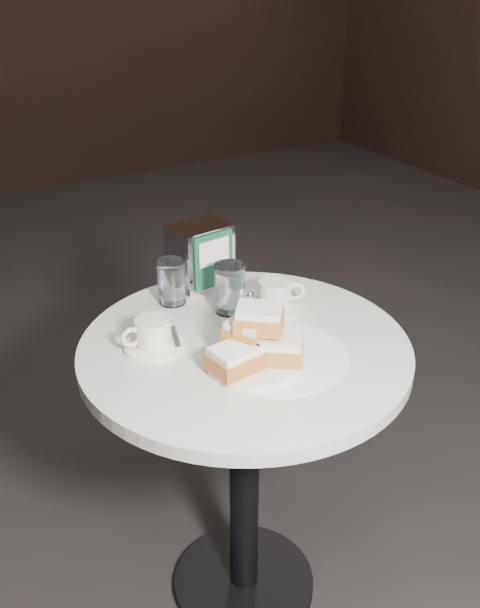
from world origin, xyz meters
name	(u,v)px	position (x,y,z in m)	size (l,w,h in m)	color
ground	(244,586)	(0.00, 0.00, 0.00)	(7.00, 7.00, 0.00)	black
cafe_table	(244,419)	(0.00, 0.00, 0.55)	(0.70, 0.70, 0.74)	black
sugar_spill	(278,356)	(0.03, -0.08, 0.75)	(0.29, 0.29, 0.00)	white
beignet_plate	(255,345)	(-0.02, -0.08, 0.79)	(0.22, 0.22, 0.12)	silver
coffee_cup_left	(153,336)	(-0.17, 0.08, 0.77)	(0.14, 0.13, 0.07)	white
coffee_cup_right	(275,296)	(0.14, 0.10, 0.77)	(0.17, 0.17, 0.07)	silver
water_glass_left	(172,282)	(-0.05, 0.24, 0.80)	(0.07, 0.07, 0.11)	white
water_glass_right	(230,289)	(0.04, 0.14, 0.80)	(0.09, 0.09, 0.11)	white
napkin_dispenser	(200,255)	(0.05, 0.30, 0.82)	(0.15, 0.13, 0.16)	white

